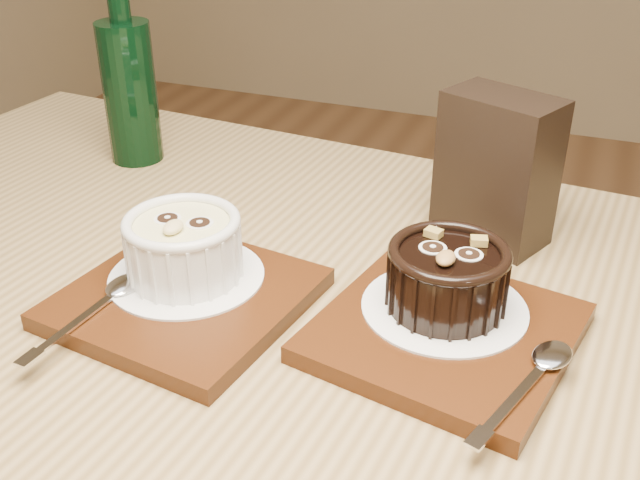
# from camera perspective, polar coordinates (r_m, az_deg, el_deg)

# --- Properties ---
(table) EXTENTS (1.26, 0.90, 0.75)m
(table) POSITION_cam_1_polar(r_m,az_deg,el_deg) (0.63, -2.35, -15.14)
(table) COLOR olive
(table) RESTS_ON ground
(tray_left) EXTENTS (0.20, 0.20, 0.01)m
(tray_left) POSITION_cam_1_polar(r_m,az_deg,el_deg) (0.62, -10.19, -4.39)
(tray_left) COLOR #45200B
(tray_left) RESTS_ON table
(doily_left) EXTENTS (0.13, 0.13, 0.00)m
(doily_left) POSITION_cam_1_polar(r_m,az_deg,el_deg) (0.64, -10.12, -2.70)
(doily_left) COLOR white
(doily_left) RESTS_ON tray_left
(ramekin_white) EXTENTS (0.10, 0.10, 0.06)m
(ramekin_white) POSITION_cam_1_polar(r_m,az_deg,el_deg) (0.62, -10.36, -0.31)
(ramekin_white) COLOR white
(ramekin_white) RESTS_ON doily_left
(spoon_left) EXTENTS (0.04, 0.14, 0.01)m
(spoon_left) POSITION_cam_1_polar(r_m,az_deg,el_deg) (0.61, -16.72, -4.86)
(spoon_left) COLOR silver
(spoon_left) RESTS_ON tray_left
(tray_right) EXTENTS (0.21, 0.21, 0.01)m
(tray_right) POSITION_cam_1_polar(r_m,az_deg,el_deg) (0.58, 9.49, -6.96)
(tray_right) COLOR #45200B
(tray_right) RESTS_ON table
(doily_right) EXTENTS (0.13, 0.13, 0.00)m
(doily_right) POSITION_cam_1_polar(r_m,az_deg,el_deg) (0.60, 9.45, -5.08)
(doily_right) COLOR white
(doily_right) RESTS_ON tray_right
(ramekin_dark) EXTENTS (0.09, 0.09, 0.06)m
(ramekin_dark) POSITION_cam_1_polar(r_m,az_deg,el_deg) (0.58, 9.68, -2.64)
(ramekin_dark) COLOR black
(ramekin_dark) RESTS_ON doily_right
(spoon_right) EXTENTS (0.07, 0.14, 0.01)m
(spoon_right) POSITION_cam_1_polar(r_m,az_deg,el_deg) (0.53, 15.72, -10.20)
(spoon_right) COLOR silver
(spoon_right) RESTS_ON tray_right
(condiment_stand) EXTENTS (0.12, 0.09, 0.14)m
(condiment_stand) POSITION_cam_1_polar(r_m,az_deg,el_deg) (0.71, 13.32, 5.26)
(condiment_stand) COLOR black
(condiment_stand) RESTS_ON table
(green_bottle) EXTENTS (0.06, 0.06, 0.22)m
(green_bottle) POSITION_cam_1_polar(r_m,az_deg,el_deg) (0.89, -14.33, 11.23)
(green_bottle) COLOR black
(green_bottle) RESTS_ON table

